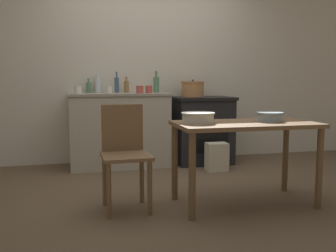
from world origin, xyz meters
name	(u,v)px	position (x,y,z in m)	size (l,w,h in m)	color
ground_plane	(177,191)	(0.00, 0.00, 0.00)	(14.00, 14.00, 0.00)	brown
wall_back	(147,67)	(0.00, 1.58, 1.27)	(8.00, 0.07, 2.55)	beige
counter_cabinet	(119,130)	(-0.42, 1.25, 0.47)	(1.25, 0.62, 0.93)	#B2A893
stove	(201,129)	(0.67, 1.24, 0.44)	(0.77, 0.66, 0.88)	black
work_table	(245,134)	(0.48, -0.51, 0.62)	(1.22, 0.63, 0.73)	brown
chair	(125,152)	(-0.56, -0.36, 0.48)	(0.41, 0.41, 0.88)	brown
flour_sack	(217,157)	(0.69, 0.70, 0.17)	(0.25, 0.18, 0.34)	beige
stock_pot	(193,89)	(0.56, 1.28, 0.98)	(0.31, 0.31, 0.23)	#B77A47
mixing_bowl_large	(198,117)	(0.06, -0.47, 0.78)	(0.29, 0.29, 0.09)	silver
mixing_bowl_small	(270,116)	(0.72, -0.49, 0.77)	(0.24, 0.24, 0.08)	#93A8B2
bottle_far_left	(156,84)	(0.08, 1.35, 1.04)	(0.08, 0.08, 0.28)	#517F5B
bottle_left	(126,86)	(-0.31, 1.42, 1.01)	(0.06, 0.06, 0.21)	olive
bottle_mid_left	(89,87)	(-0.79, 1.45, 1.00)	(0.07, 0.07, 0.18)	#517F5B
bottle_center_left	(98,85)	(-0.67, 1.48, 1.03)	(0.08, 0.08, 0.25)	silver
bottle_center	(117,85)	(-0.43, 1.40, 1.04)	(0.06, 0.06, 0.27)	#3D5675
cup_center_right	(140,90)	(-0.19, 1.07, 0.98)	(0.09, 0.09, 0.09)	#B74C42
cup_mid_right	(78,90)	(-0.93, 1.12, 0.98)	(0.09, 0.09, 0.09)	silver
cup_right	(149,89)	(-0.06, 1.15, 0.98)	(0.09, 0.09, 0.09)	#B74C42
cup_far_right	(109,90)	(-0.55, 1.23, 0.98)	(0.07, 0.07, 0.09)	silver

